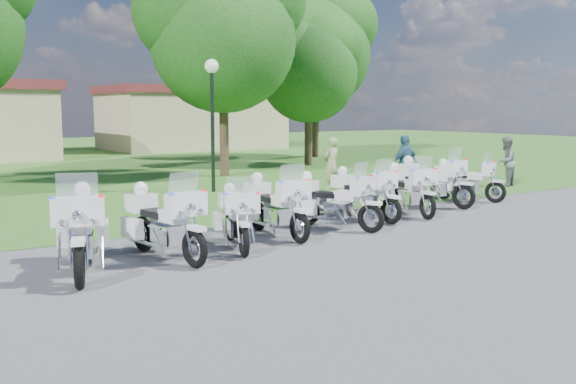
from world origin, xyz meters
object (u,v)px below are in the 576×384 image
motorcycle_7 (431,181)px  bystander_b (506,162)px  motorcycle_4 (333,200)px  motorcycle_3 (274,205)px  lamp_post (212,92)px  motorcycle_5 (362,193)px  motorcycle_6 (407,189)px  motorcycle_0 (81,229)px  bystander_a (332,164)px  motorcycle_2 (235,216)px  motorcycle_8 (465,179)px  motorcycle_1 (163,221)px  bystander_c (405,165)px

motorcycle_7 → bystander_b: (5.33, 1.69, 0.17)m
motorcycle_4 → motorcycle_3: bearing=-22.3°
lamp_post → motorcycle_5: bearing=-83.9°
motorcycle_5 → motorcycle_7: (2.99, 0.65, 0.05)m
motorcycle_3 → motorcycle_6: 4.36m
motorcycle_0 → bystander_a: size_ratio=1.42×
motorcycle_5 → motorcycle_6: size_ratio=1.00×
motorcycle_2 → motorcycle_5: (4.11, 1.14, 0.03)m
motorcycle_0 → bystander_a: bearing=-129.6°
motorcycle_3 → bystander_b: size_ratio=1.36×
motorcycle_3 → bystander_a: size_ratio=1.35×
motorcycle_4 → motorcycle_6: 2.85m
motorcycle_8 → motorcycle_3: bearing=-10.9°
motorcycle_3 → bystander_a: bearing=-135.1°
motorcycle_2 → lamp_post: (3.42, 7.67, 2.56)m
motorcycle_4 → motorcycle_2: bearing=-10.6°
motorcycle_5 → lamp_post: bearing=-89.5°
motorcycle_3 → motorcycle_7: 6.00m
motorcycle_2 → motorcycle_3: size_ratio=0.88×
motorcycle_6 → bystander_b: bearing=-148.1°
motorcycle_6 → motorcycle_2: bearing=24.2°
bystander_a → motorcycle_8: bearing=110.6°
bystander_a → motorcycle_7: bearing=89.5°
motorcycle_4 → motorcycle_7: 4.52m
bystander_a → motorcycle_6: bearing=70.7°
motorcycle_0 → motorcycle_5: (7.09, 1.42, -0.08)m
motorcycle_8 → bystander_b: 4.08m
motorcycle_0 → bystander_b: bystander_b is taller
motorcycle_5 → motorcycle_2: bearing=10.0°
motorcycle_3 → motorcycle_8: (7.43, 1.40, -0.05)m
motorcycle_2 → motorcycle_3: 1.35m
motorcycle_5 → motorcycle_8: (4.55, 0.82, -0.02)m
motorcycle_1 → bystander_c: bystander_c is taller
motorcycle_3 → motorcycle_2: bearing=25.4°
motorcycle_1 → motorcycle_7: 8.80m
motorcycle_2 → bystander_b: size_ratio=1.21×
motorcycle_7 → bystander_c: (0.87, 1.93, 0.25)m
motorcycle_4 → motorcycle_8: (5.90, 1.42, -0.03)m
motorcycle_7 → motorcycle_0: bearing=-0.4°
motorcycle_5 → bystander_a: size_ratio=1.30×
motorcycle_1 → lamp_post: (4.92, 7.73, 2.49)m
motorcycle_8 → bystander_a: 4.35m
motorcycle_1 → motorcycle_7: bearing=-176.7°
motorcycle_6 → motorcycle_7: size_ratio=0.93×
motorcycle_3 → motorcycle_6: size_ratio=1.04×
motorcycle_6 → bystander_c: size_ratio=1.21×
motorcycle_8 → bystander_c: size_ratio=1.11×
motorcycle_8 → motorcycle_4: bearing=-8.1°
motorcycle_2 → motorcycle_5: 4.26m
motorcycle_0 → motorcycle_3: size_ratio=1.06×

